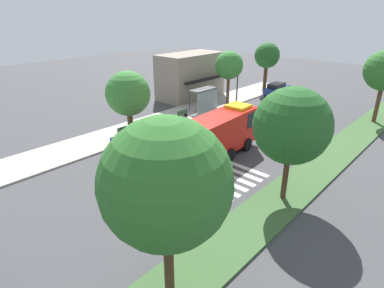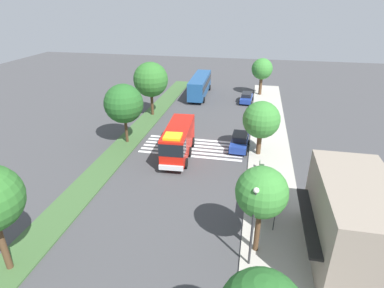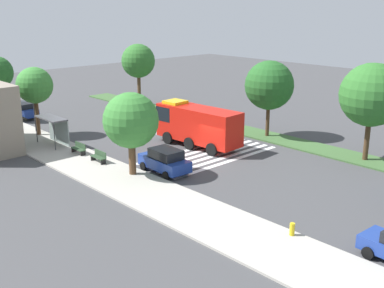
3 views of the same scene
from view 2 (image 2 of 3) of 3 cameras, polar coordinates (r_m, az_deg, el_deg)
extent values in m
plane|color=#424244|center=(37.27, 0.21, -0.43)|extent=(120.00, 120.00, 0.00)
cube|color=#ADA89E|center=(36.72, 13.95, -1.52)|extent=(60.00, 4.61, 0.14)
cube|color=#3D6033|center=(39.48, -11.38, 0.69)|extent=(60.00, 3.00, 0.14)
cube|color=silver|center=(39.02, 0.78, 0.81)|extent=(0.45, 11.86, 0.01)
cube|color=silver|center=(38.22, 0.52, 0.26)|extent=(0.45, 11.86, 0.01)
cube|color=silver|center=(37.42, 0.26, -0.31)|extent=(0.45, 11.86, 0.01)
cube|color=silver|center=(36.62, -0.02, -0.90)|extent=(0.45, 11.86, 0.01)
cube|color=silver|center=(35.83, -0.30, -1.53)|extent=(0.45, 11.86, 0.01)
cube|color=silver|center=(35.05, -0.60, -2.18)|extent=(0.45, 11.86, 0.01)
cube|color=red|center=(31.70, -3.42, -1.24)|extent=(2.60, 2.61, 2.97)
cube|color=red|center=(35.34, -2.14, 1.68)|extent=(5.87, 2.81, 2.95)
cube|color=black|center=(31.11, -3.58, -0.56)|extent=(1.92, 2.59, 1.31)
cube|color=silver|center=(31.13, -3.84, -4.36)|extent=(0.39, 2.48, 0.50)
cube|color=yellow|center=(31.01, -3.50, 1.41)|extent=(1.82, 1.83, 0.24)
cylinder|color=black|center=(32.40, -1.13, -3.54)|extent=(1.12, 0.37, 1.10)
cylinder|color=black|center=(32.84, -5.39, -3.23)|extent=(1.12, 0.37, 1.10)
cylinder|color=black|center=(37.06, 0.16, 0.36)|extent=(1.12, 0.37, 1.10)
cylinder|color=black|center=(37.44, -3.58, 0.58)|extent=(1.12, 0.37, 1.10)
cylinder|color=black|center=(34.76, -0.43, -1.41)|extent=(1.12, 0.37, 1.10)
cylinder|color=black|center=(35.17, -4.40, -1.16)|extent=(1.12, 0.37, 1.10)
cube|color=navy|center=(53.75, 9.86, 8.14)|extent=(4.36, 2.01, 0.71)
cube|color=black|center=(53.78, 9.94, 8.86)|extent=(2.47, 1.70, 0.58)
cylinder|color=black|center=(52.46, 10.66, 7.25)|extent=(0.65, 0.25, 0.64)
cylinder|color=black|center=(52.59, 8.71, 7.44)|extent=(0.65, 0.25, 0.64)
cylinder|color=black|center=(55.15, 10.91, 8.11)|extent=(0.65, 0.25, 0.64)
cylinder|color=black|center=(55.27, 9.05, 8.29)|extent=(0.65, 0.25, 0.64)
cube|color=navy|center=(36.73, 8.60, 0.13)|extent=(4.34, 2.04, 0.82)
cube|color=black|center=(36.62, 8.71, 1.35)|extent=(2.45, 1.74, 0.70)
cylinder|color=black|center=(35.59, 9.82, -1.56)|extent=(0.65, 0.24, 0.64)
cylinder|color=black|center=(35.72, 6.83, -1.25)|extent=(0.65, 0.24, 0.64)
cylinder|color=black|center=(38.13, 10.17, 0.30)|extent=(0.65, 0.24, 0.64)
cylinder|color=black|center=(38.25, 7.38, 0.58)|extent=(0.65, 0.24, 0.64)
cube|color=navy|center=(56.43, 1.44, 10.72)|extent=(11.47, 2.88, 2.99)
cube|color=black|center=(56.34, 1.45, 11.07)|extent=(11.25, 2.92, 1.08)
cylinder|color=black|center=(60.81, 0.79, 10.33)|extent=(1.01, 0.33, 1.00)
cylinder|color=black|center=(60.47, 3.22, 10.21)|extent=(1.01, 0.33, 1.00)
cylinder|color=black|center=(53.25, -0.59, 8.16)|extent=(1.01, 0.33, 1.00)
cylinder|color=black|center=(52.86, 2.15, 8.01)|extent=(1.01, 0.33, 1.00)
cube|color=#4C4C51|center=(25.26, 13.48, -8.15)|extent=(3.50, 1.40, 0.12)
cube|color=#8C9E99|center=(25.89, 11.74, -10.25)|extent=(3.50, 0.08, 2.40)
cylinder|color=#333338|center=(27.38, 14.56, -8.42)|extent=(0.08, 0.08, 2.40)
cylinder|color=#333338|center=(24.60, 14.79, -12.75)|extent=(0.08, 0.08, 2.40)
cube|color=#2D472D|center=(29.68, 12.56, -7.14)|extent=(1.60, 0.50, 0.08)
cube|color=#2D472D|center=(29.54, 12.18, -6.67)|extent=(1.60, 0.06, 0.45)
cube|color=black|center=(30.41, 12.52, -6.78)|extent=(0.08, 0.45, 0.37)
cube|color=black|center=(29.20, 12.51, -8.25)|extent=(0.08, 0.45, 0.37)
cube|color=#2D472D|center=(32.32, 12.57, -4.28)|extent=(1.60, 0.50, 0.08)
cube|color=#2D472D|center=(32.18, 12.22, -3.84)|extent=(1.60, 0.06, 0.45)
cube|color=black|center=(33.05, 12.54, -4.02)|extent=(0.08, 0.45, 0.37)
cube|color=black|center=(31.80, 12.53, -5.26)|extent=(0.08, 0.45, 0.37)
cylinder|color=#2D2D30|center=(20.64, 10.88, -15.15)|extent=(0.16, 0.16, 5.56)
sphere|color=white|center=(18.88, 11.61, -8.27)|extent=(0.36, 0.36, 0.36)
cube|color=gray|center=(23.20, 27.04, -12.75)|extent=(9.00, 4.50, 5.85)
cube|color=black|center=(22.63, 20.39, -12.78)|extent=(7.20, 0.80, 0.16)
cylinder|color=#513823|center=(58.18, 12.36, 10.39)|extent=(0.55, 0.55, 3.31)
sphere|color=#387F33|center=(57.53, 12.64, 13.20)|extent=(3.63, 3.63, 3.63)
cylinder|color=#513823|center=(35.52, 12.10, 0.22)|extent=(0.52, 0.52, 2.64)
sphere|color=#387F33|center=(34.48, 12.51, 4.33)|extent=(4.02, 4.02, 4.02)
cylinder|color=#513823|center=(22.36, 11.83, -14.90)|extent=(0.36, 0.36, 3.57)
sphere|color=#387F33|center=(20.60, 12.56, -8.56)|extent=(3.39, 3.39, 3.39)
cylinder|color=#47301E|center=(47.01, -7.28, 7.41)|extent=(0.41, 0.41, 3.53)
sphere|color=#2D6B28|center=(46.07, -7.52, 11.55)|extent=(4.95, 4.95, 4.95)
cylinder|color=#47301E|center=(38.36, -11.89, 2.64)|extent=(0.34, 0.34, 3.23)
sphere|color=#235B23|center=(37.28, -12.33, 7.19)|extent=(4.55, 4.55, 4.55)
cylinder|color=#513823|center=(23.78, -31.23, -15.27)|extent=(0.42, 0.42, 3.96)
cylinder|color=gold|center=(48.68, 11.57, 5.96)|extent=(0.28, 0.28, 0.70)
camera|label=1|loc=(54.07, -13.46, 19.35)|focal=29.84mm
camera|label=3|loc=(63.03, 32.17, 18.04)|focal=44.67mm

